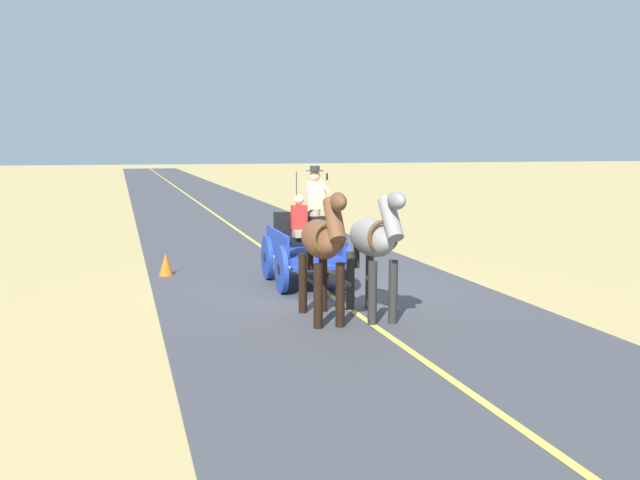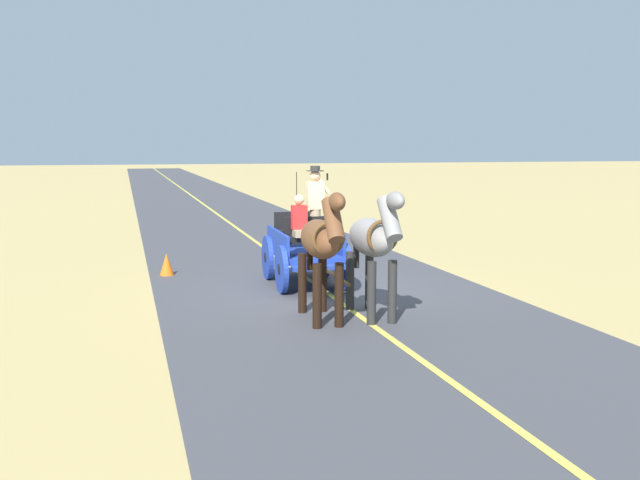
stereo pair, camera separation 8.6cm
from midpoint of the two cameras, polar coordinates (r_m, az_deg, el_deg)
name	(u,v)px [view 1 (the left image)]	position (r m, az deg, el deg)	size (l,w,h in m)	color
ground_plane	(323,291)	(14.06, 0.11, -4.17)	(200.00, 200.00, 0.00)	tan
road_surface	(323,290)	(14.06, 0.11, -4.16)	(6.67, 160.00, 0.01)	#424247
road_centre_stripe	(323,290)	(14.06, 0.11, -4.14)	(0.12, 160.00, 0.00)	#DBCC4C
horse_drawn_carriage	(305,247)	(14.49, -1.39, -0.54)	(1.46, 4.51, 2.50)	#1E3899
horse_near_side	(374,241)	(11.66, 4.22, -0.05)	(0.57, 2.13, 2.21)	gray
horse_off_side	(322,243)	(11.40, -0.02, -0.21)	(0.61, 2.13, 2.21)	brown
traffic_cone	(166,265)	(16.03, -12.69, -1.98)	(0.32, 0.32, 0.50)	orange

